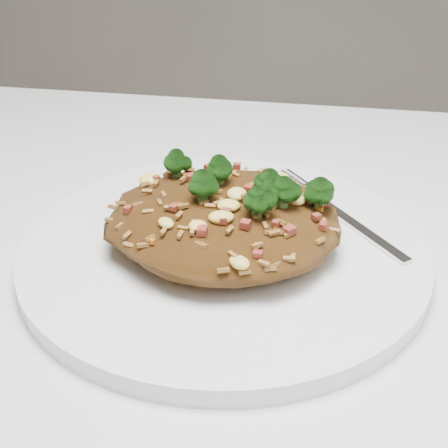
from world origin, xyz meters
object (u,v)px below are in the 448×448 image
(dining_table, at_px, (365,426))
(plate, at_px, (224,250))
(fork, at_px, (341,216))
(fried_rice, at_px, (225,210))

(dining_table, relative_size, plate, 4.11)
(plate, height_order, fork, fork)
(fried_rice, bearing_deg, plate, -152.42)
(dining_table, height_order, fork, fork)
(fried_rice, bearing_deg, fork, 31.23)
(plate, distance_m, fried_rice, 0.03)
(plate, bearing_deg, fork, 31.20)
(plate, distance_m, fork, 0.10)
(plate, height_order, fried_rice, fried_rice)
(fork, bearing_deg, fried_rice, -97.06)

